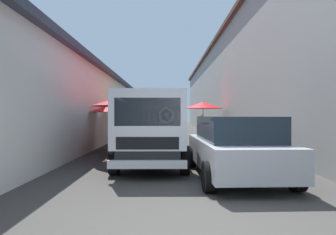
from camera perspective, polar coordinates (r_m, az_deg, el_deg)
name	(u,v)px	position (r m, az deg, el deg)	size (l,w,h in m)	color
ground	(172,139)	(17.38, 0.79, -4.42)	(90.00, 90.00, 0.00)	#3D3A38
building_left_whitewash	(72,109)	(20.64, -18.89, 1.67)	(49.80, 7.50, 3.83)	silver
building_right_concrete	(270,85)	(20.97, 20.00, 6.25)	(49.80, 7.50, 7.19)	gray
fruit_stall_near_right	(133,105)	(9.38, -7.09, 2.52)	(2.82, 2.82, 2.31)	#9E9EA3
fruit_stall_mid_lane	(120,111)	(11.84, -9.75, 1.30)	(2.55, 2.55, 2.18)	#9E9EA3
fruit_stall_far_left	(134,109)	(14.16, -6.88, 1.71)	(2.87, 2.87, 2.25)	#9E9EA3
fruit_stall_far_right	(203,109)	(17.71, 7.19, 1.69)	(2.48, 2.48, 2.40)	#9E9EA3
hatchback_car	(234,146)	(6.91, 13.36, -5.72)	(3.96, 2.02, 1.45)	#ADAFB5
delivery_truck	(151,131)	(7.68, -3.47, -2.82)	(4.92, 1.97, 2.08)	black
vendor_by_crates	(202,124)	(19.21, 6.93, -1.29)	(0.29, 0.62, 1.56)	#665B4C
plastic_stool	(155,141)	(12.79, -2.62, -4.71)	(0.30, 0.30, 0.43)	red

